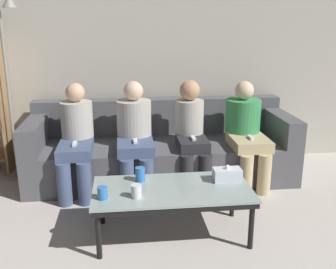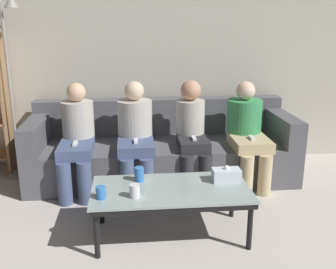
{
  "view_description": "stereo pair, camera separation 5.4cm",
  "coord_description": "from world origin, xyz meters",
  "px_view_note": "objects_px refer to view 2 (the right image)",
  "views": [
    {
      "loc": [
        -0.38,
        -0.52,
        1.63
      ],
      "look_at": [
        0.0,
        2.79,
        0.65
      ],
      "focal_mm": 42.0,
      "sensor_mm": 36.0,
      "label": 1
    },
    {
      "loc": [
        -0.33,
        -0.52,
        1.63
      ],
      "look_at": [
        0.0,
        2.79,
        0.65
      ],
      "focal_mm": 42.0,
      "sensor_mm": 36.0,
      "label": 2
    }
  ],
  "objects_px": {
    "coffee_table": "(171,193)",
    "seated_person_right_end": "(247,130)",
    "tissue_box": "(226,175)",
    "seated_person_left_end": "(77,135)",
    "seated_person_mid_right": "(192,131)",
    "seated_person_mid_left": "(135,132)",
    "cup_far_center": "(135,191)",
    "standing_lamp": "(10,70)",
    "couch": "(162,150)",
    "cup_near_left": "(101,192)",
    "cup_near_right": "(139,174)"
  },
  "relations": [
    {
      "from": "coffee_table",
      "to": "seated_person_mid_right",
      "type": "bearing_deg",
      "value": 72.59
    },
    {
      "from": "cup_near_right",
      "to": "seated_person_right_end",
      "type": "bearing_deg",
      "value": 37.17
    },
    {
      "from": "cup_near_left",
      "to": "seated_person_right_end",
      "type": "height_order",
      "value": "seated_person_right_end"
    },
    {
      "from": "standing_lamp",
      "to": "seated_person_right_end",
      "type": "distance_m",
      "value": 2.47
    },
    {
      "from": "cup_near_right",
      "to": "seated_person_mid_left",
      "type": "xyz_separation_m",
      "value": [
        -0.01,
        0.85,
        0.1
      ]
    },
    {
      "from": "coffee_table",
      "to": "seated_person_mid_left",
      "type": "distance_m",
      "value": 1.06
    },
    {
      "from": "seated_person_mid_left",
      "to": "seated_person_mid_right",
      "type": "bearing_deg",
      "value": -0.08
    },
    {
      "from": "cup_far_center",
      "to": "seated_person_mid_right",
      "type": "distance_m",
      "value": 1.29
    },
    {
      "from": "couch",
      "to": "seated_person_right_end",
      "type": "height_order",
      "value": "seated_person_right_end"
    },
    {
      "from": "seated_person_right_end",
      "to": "cup_far_center",
      "type": "bearing_deg",
      "value": -135.35
    },
    {
      "from": "coffee_table",
      "to": "seated_person_right_end",
      "type": "distance_m",
      "value": 1.36
    },
    {
      "from": "couch",
      "to": "tissue_box",
      "type": "xyz_separation_m",
      "value": [
        0.41,
        -1.14,
        0.16
      ]
    },
    {
      "from": "coffee_table",
      "to": "couch",
      "type": "bearing_deg",
      "value": 88.34
    },
    {
      "from": "seated_person_mid_left",
      "to": "seated_person_mid_right",
      "type": "height_order",
      "value": "same"
    },
    {
      "from": "cup_near_right",
      "to": "seated_person_right_end",
      "type": "distance_m",
      "value": 1.41
    },
    {
      "from": "cup_near_left",
      "to": "seated_person_mid_right",
      "type": "xyz_separation_m",
      "value": [
        0.83,
        1.14,
        0.11
      ]
    },
    {
      "from": "coffee_table",
      "to": "cup_far_center",
      "type": "xyz_separation_m",
      "value": [
        -0.28,
        -0.13,
        0.09
      ]
    },
    {
      "from": "cup_far_center",
      "to": "standing_lamp",
      "type": "bearing_deg",
      "value": 128.57
    },
    {
      "from": "tissue_box",
      "to": "seated_person_mid_left",
      "type": "distance_m",
      "value": 1.16
    },
    {
      "from": "cup_near_right",
      "to": "seated_person_mid_left",
      "type": "bearing_deg",
      "value": 90.83
    },
    {
      "from": "cup_near_left",
      "to": "tissue_box",
      "type": "distance_m",
      "value": 0.99
    },
    {
      "from": "cup_near_left",
      "to": "standing_lamp",
      "type": "bearing_deg",
      "value": 122.67
    },
    {
      "from": "coffee_table",
      "to": "cup_far_center",
      "type": "relative_size",
      "value": 12.37
    },
    {
      "from": "coffee_table",
      "to": "seated_person_left_end",
      "type": "height_order",
      "value": "seated_person_left_end"
    },
    {
      "from": "cup_near_left",
      "to": "seated_person_mid_left",
      "type": "xyz_separation_m",
      "value": [
        0.27,
        1.14,
        0.11
      ]
    },
    {
      "from": "cup_far_center",
      "to": "tissue_box",
      "type": "xyz_separation_m",
      "value": [
        0.73,
        0.23,
        0.0
      ]
    },
    {
      "from": "seated_person_mid_right",
      "to": "seated_person_right_end",
      "type": "distance_m",
      "value": 0.56
    },
    {
      "from": "seated_person_left_end",
      "to": "coffee_table",
      "type": "bearing_deg",
      "value": -50.76
    },
    {
      "from": "couch",
      "to": "seated_person_mid_left",
      "type": "height_order",
      "value": "seated_person_mid_left"
    },
    {
      "from": "cup_near_right",
      "to": "standing_lamp",
      "type": "height_order",
      "value": "standing_lamp"
    },
    {
      "from": "cup_far_center",
      "to": "seated_person_mid_left",
      "type": "relative_size",
      "value": 0.09
    },
    {
      "from": "seated_person_mid_left",
      "to": "cup_far_center",
      "type": "bearing_deg",
      "value": -91.46
    },
    {
      "from": "tissue_box",
      "to": "seated_person_mid_right",
      "type": "bearing_deg",
      "value": 98.2
    },
    {
      "from": "cup_near_left",
      "to": "standing_lamp",
      "type": "xyz_separation_m",
      "value": [
        -0.97,
        1.51,
        0.7
      ]
    },
    {
      "from": "standing_lamp",
      "to": "seated_person_left_end",
      "type": "bearing_deg",
      "value": -30.29
    },
    {
      "from": "cup_near_left",
      "to": "tissue_box",
      "type": "bearing_deg",
      "value": 12.89
    },
    {
      "from": "seated_person_left_end",
      "to": "tissue_box",
      "type": "bearing_deg",
      "value": -35.42
    },
    {
      "from": "seated_person_mid_left",
      "to": "cup_near_right",
      "type": "bearing_deg",
      "value": -89.17
    },
    {
      "from": "seated_person_left_end",
      "to": "seated_person_mid_left",
      "type": "relative_size",
      "value": 0.99
    },
    {
      "from": "seated_person_left_end",
      "to": "seated_person_mid_left",
      "type": "height_order",
      "value": "seated_person_mid_left"
    },
    {
      "from": "standing_lamp",
      "to": "seated_person_mid_left",
      "type": "bearing_deg",
      "value": -16.69
    },
    {
      "from": "standing_lamp",
      "to": "coffee_table",
      "type": "bearing_deg",
      "value": -43.03
    },
    {
      "from": "standing_lamp",
      "to": "cup_far_center",
      "type": "bearing_deg",
      "value": -51.43
    },
    {
      "from": "couch",
      "to": "cup_far_center",
      "type": "xyz_separation_m",
      "value": [
        -0.31,
        -1.37,
        0.16
      ]
    },
    {
      "from": "tissue_box",
      "to": "seated_person_left_end",
      "type": "relative_size",
      "value": 0.21
    },
    {
      "from": "cup_near_right",
      "to": "seated_person_left_end",
      "type": "distance_m",
      "value": 1.01
    },
    {
      "from": "standing_lamp",
      "to": "seated_person_right_end",
      "type": "bearing_deg",
      "value": -8.96
    },
    {
      "from": "couch",
      "to": "coffee_table",
      "type": "relative_size",
      "value": 2.26
    },
    {
      "from": "cup_near_left",
      "to": "coffee_table",
      "type": "bearing_deg",
      "value": 13.65
    },
    {
      "from": "seated_person_mid_right",
      "to": "seated_person_right_end",
      "type": "bearing_deg",
      "value": -0.11
    }
  ]
}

